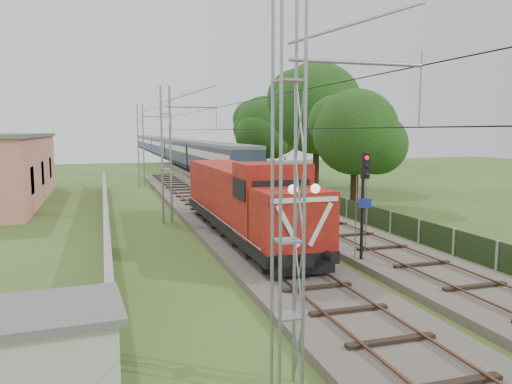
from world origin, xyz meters
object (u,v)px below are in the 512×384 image
object	(u,v)px
coach_rake	(165,146)
locomotive	(244,199)
relay_hut	(62,365)
signal_post	(364,188)

from	to	relation	value
coach_rake	locomotive	bearing A→B (deg)	-93.91
locomotive	coach_rake	xyz separation A→B (m)	(5.00, 73.23, 0.43)
relay_hut	coach_rake	bearing A→B (deg)	81.91
signal_post	relay_hut	distance (m)	13.47
signal_post	coach_rake	bearing A→B (deg)	88.73
locomotive	signal_post	bearing A→B (deg)	-61.50
locomotive	coach_rake	world-z (taller)	locomotive
coach_rake	relay_hut	xyz separation A→B (m)	(-12.40, -87.22, -1.38)
coach_rake	signal_post	xyz separation A→B (m)	(-1.75, -79.22, 0.64)
coach_rake	relay_hut	size ratio (longest dim) A/B	48.74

